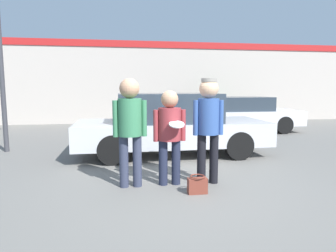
{
  "coord_description": "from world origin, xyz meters",
  "views": [
    {
      "loc": [
        -1.01,
        -4.85,
        1.64
      ],
      "look_at": [
        -0.18,
        0.19,
        0.98
      ],
      "focal_mm": 32.0,
      "sensor_mm": 36.0,
      "label": 1
    }
  ],
  "objects_px": {
    "person_right": "(208,120)",
    "person_left": "(130,122)",
    "person_middle_with_frisbee": "(170,129)",
    "handbag": "(197,185)",
    "parked_car_far": "(238,114)",
    "parked_car_near": "(170,124)",
    "shrub": "(216,109)",
    "street_lamp": "(5,17)"
  },
  "relations": [
    {
      "from": "street_lamp",
      "to": "shrub",
      "type": "relative_size",
      "value": 4.21
    },
    {
      "from": "person_left",
      "to": "shrub",
      "type": "height_order",
      "value": "person_left"
    },
    {
      "from": "parked_car_near",
      "to": "street_lamp",
      "type": "height_order",
      "value": "street_lamp"
    },
    {
      "from": "person_middle_with_frisbee",
      "to": "street_lamp",
      "type": "bearing_deg",
      "value": 136.94
    },
    {
      "from": "parked_car_near",
      "to": "shrub",
      "type": "distance_m",
      "value": 6.98
    },
    {
      "from": "street_lamp",
      "to": "person_left",
      "type": "bearing_deg",
      "value": -48.99
    },
    {
      "from": "person_left",
      "to": "parked_car_far",
      "type": "xyz_separation_m",
      "value": [
        4.25,
        5.73,
        -0.42
      ]
    },
    {
      "from": "person_left",
      "to": "person_middle_with_frisbee",
      "type": "bearing_deg",
      "value": 0.58
    },
    {
      "from": "person_left",
      "to": "street_lamp",
      "type": "xyz_separation_m",
      "value": [
        -2.88,
        3.31,
        2.27
      ]
    },
    {
      "from": "person_right",
      "to": "street_lamp",
      "type": "xyz_separation_m",
      "value": [
        -4.19,
        3.34,
        2.26
      ]
    },
    {
      "from": "handbag",
      "to": "street_lamp",
      "type": "bearing_deg",
      "value": 135.59
    },
    {
      "from": "person_right",
      "to": "handbag",
      "type": "relative_size",
      "value": 5.97
    },
    {
      "from": "shrub",
      "to": "handbag",
      "type": "xyz_separation_m",
      "value": [
        -3.3,
        -8.99,
        -0.51
      ]
    },
    {
      "from": "person_right",
      "to": "shrub",
      "type": "height_order",
      "value": "person_right"
    },
    {
      "from": "parked_car_near",
      "to": "parked_car_far",
      "type": "distance_m",
      "value": 4.66
    },
    {
      "from": "person_right",
      "to": "handbag",
      "type": "distance_m",
      "value": 1.11
    },
    {
      "from": "parked_car_far",
      "to": "parked_car_near",
      "type": "bearing_deg",
      "value": -132.97
    },
    {
      "from": "person_middle_with_frisbee",
      "to": "parked_car_near",
      "type": "relative_size",
      "value": 0.35
    },
    {
      "from": "person_middle_with_frisbee",
      "to": "shrub",
      "type": "height_order",
      "value": "person_middle_with_frisbee"
    },
    {
      "from": "person_middle_with_frisbee",
      "to": "parked_car_far",
      "type": "distance_m",
      "value": 6.76
    },
    {
      "from": "person_left",
      "to": "parked_car_near",
      "type": "bearing_deg",
      "value": 65.24
    },
    {
      "from": "person_middle_with_frisbee",
      "to": "handbag",
      "type": "distance_m",
      "value": 1.02
    },
    {
      "from": "person_middle_with_frisbee",
      "to": "person_right",
      "type": "height_order",
      "value": "person_right"
    },
    {
      "from": "handbag",
      "to": "person_right",
      "type": "bearing_deg",
      "value": 57.12
    },
    {
      "from": "parked_car_far",
      "to": "shrub",
      "type": "xyz_separation_m",
      "value": [
        0.07,
        2.77,
        -0.02
      ]
    },
    {
      "from": "person_middle_with_frisbee",
      "to": "handbag",
      "type": "bearing_deg",
      "value": -55.07
    },
    {
      "from": "person_left",
      "to": "person_right",
      "type": "bearing_deg",
      "value": -1.35
    },
    {
      "from": "person_right",
      "to": "parked_car_far",
      "type": "bearing_deg",
      "value": 62.99
    },
    {
      "from": "person_right",
      "to": "person_left",
      "type": "bearing_deg",
      "value": 178.65
    },
    {
      "from": "person_right",
      "to": "handbag",
      "type": "height_order",
      "value": "person_right"
    },
    {
      "from": "street_lamp",
      "to": "parked_car_far",
      "type": "bearing_deg",
      "value": 18.74
    },
    {
      "from": "parked_car_far",
      "to": "shrub",
      "type": "relative_size",
      "value": 3.41
    },
    {
      "from": "person_left",
      "to": "shrub",
      "type": "distance_m",
      "value": 9.54
    },
    {
      "from": "person_left",
      "to": "person_right",
      "type": "distance_m",
      "value": 1.31
    },
    {
      "from": "person_middle_with_frisbee",
      "to": "shrub",
      "type": "distance_m",
      "value": 9.25
    },
    {
      "from": "person_left",
      "to": "person_middle_with_frisbee",
      "type": "distance_m",
      "value": 0.67
    },
    {
      "from": "street_lamp",
      "to": "handbag",
      "type": "bearing_deg",
      "value": -44.41
    },
    {
      "from": "shrub",
      "to": "person_left",
      "type": "bearing_deg",
      "value": -116.91
    },
    {
      "from": "person_left",
      "to": "person_right",
      "type": "xyz_separation_m",
      "value": [
        1.31,
        -0.03,
        0.01
      ]
    },
    {
      "from": "shrub",
      "to": "parked_car_far",
      "type": "bearing_deg",
      "value": -91.36
    },
    {
      "from": "person_left",
      "to": "shrub",
      "type": "bearing_deg",
      "value": 63.09
    },
    {
      "from": "person_middle_with_frisbee",
      "to": "parked_car_far",
      "type": "relative_size",
      "value": 0.36
    }
  ]
}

